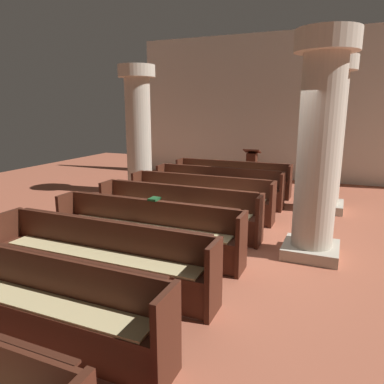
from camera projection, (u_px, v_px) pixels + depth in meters
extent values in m
plane|color=#AD5B42|center=(232.00, 242.00, 6.23)|extent=(19.20, 19.20, 0.00)
cube|color=silver|center=(291.00, 108.00, 11.17)|extent=(10.00, 0.16, 4.50)
cube|color=#4C2316|center=(232.00, 178.00, 9.65)|extent=(2.98, 0.38, 0.05)
cube|color=#4C2316|center=(234.00, 168.00, 9.75)|extent=(2.98, 0.04, 0.40)
cube|color=#411E13|center=(234.00, 161.00, 9.74)|extent=(2.86, 0.06, 0.02)
cube|color=#442014|center=(180.00, 174.00, 10.22)|extent=(0.06, 0.44, 0.86)
cube|color=#442014|center=(290.00, 182.00, 9.07)|extent=(0.06, 0.44, 0.86)
cube|color=#482115|center=(229.00, 187.00, 9.54)|extent=(2.98, 0.03, 0.39)
cube|color=#D1BC84|center=(231.00, 177.00, 9.62)|extent=(2.74, 0.32, 0.03)
cube|color=#4C2316|center=(218.00, 186.00, 8.62)|extent=(2.98, 0.38, 0.05)
cube|color=#4C2316|center=(220.00, 176.00, 8.72)|extent=(2.98, 0.04, 0.40)
cube|color=#411E13|center=(221.00, 167.00, 8.72)|extent=(2.86, 0.06, 0.02)
cube|color=#442014|center=(161.00, 181.00, 9.20)|extent=(0.06, 0.44, 0.86)
cube|color=#442014|center=(282.00, 192.00, 8.05)|extent=(0.06, 0.44, 0.86)
cube|color=#482115|center=(215.00, 196.00, 8.52)|extent=(2.98, 0.03, 0.39)
cube|color=#D1BC84|center=(217.00, 185.00, 8.60)|extent=(2.74, 0.32, 0.03)
cube|color=#4C2316|center=(200.00, 197.00, 7.60)|extent=(2.98, 0.38, 0.05)
cube|color=#4C2316|center=(203.00, 185.00, 7.70)|extent=(2.98, 0.04, 0.40)
cube|color=#411E13|center=(204.00, 175.00, 7.70)|extent=(2.86, 0.06, 0.02)
cube|color=#442014|center=(138.00, 190.00, 8.18)|extent=(0.06, 0.44, 0.86)
cube|color=#442014|center=(273.00, 204.00, 7.03)|extent=(0.06, 0.44, 0.86)
cube|color=#482115|center=(197.00, 209.00, 7.49)|extent=(2.98, 0.03, 0.39)
cube|color=#D1BC84|center=(200.00, 195.00, 7.58)|extent=(2.74, 0.32, 0.03)
cube|color=#4C2316|center=(177.00, 210.00, 6.58)|extent=(2.98, 0.38, 0.05)
cube|color=#4C2316|center=(181.00, 197.00, 6.68)|extent=(2.98, 0.04, 0.40)
cube|color=#411E13|center=(182.00, 186.00, 6.68)|extent=(2.86, 0.06, 0.02)
cube|color=#442014|center=(108.00, 202.00, 7.16)|extent=(0.06, 0.44, 0.86)
cube|color=#442014|center=(260.00, 221.00, 6.00)|extent=(0.06, 0.44, 0.86)
cube|color=#482115|center=(173.00, 225.00, 6.47)|extent=(2.98, 0.03, 0.39)
cube|color=#D1BC84|center=(177.00, 209.00, 6.55)|extent=(2.74, 0.32, 0.03)
cube|color=#4C2316|center=(146.00, 230.00, 5.56)|extent=(2.98, 0.38, 0.05)
cube|color=#4C2316|center=(150.00, 213.00, 5.65)|extent=(2.98, 0.04, 0.40)
cube|color=#411E13|center=(152.00, 200.00, 5.65)|extent=(2.86, 0.06, 0.02)
cube|color=#442014|center=(68.00, 218.00, 6.13)|extent=(0.06, 0.44, 0.86)
cube|color=#442014|center=(241.00, 244.00, 4.98)|extent=(0.06, 0.44, 0.86)
cube|color=#482115|center=(140.00, 247.00, 5.45)|extent=(2.98, 0.03, 0.39)
cube|color=#D1BC84|center=(145.00, 228.00, 5.53)|extent=(2.74, 0.32, 0.03)
cube|color=#4C2316|center=(100.00, 257.00, 4.53)|extent=(2.98, 0.38, 0.05)
cube|color=#4C2316|center=(107.00, 236.00, 4.63)|extent=(2.98, 0.04, 0.40)
cube|color=#411E13|center=(108.00, 221.00, 4.63)|extent=(2.86, 0.06, 0.02)
cube|color=#442014|center=(12.00, 240.00, 5.11)|extent=(0.06, 0.44, 0.86)
cube|color=#442014|center=(214.00, 279.00, 3.96)|extent=(0.06, 0.44, 0.86)
cube|color=#482115|center=(92.00, 279.00, 4.43)|extent=(2.98, 0.03, 0.39)
cube|color=#D1BC84|center=(99.00, 255.00, 4.51)|extent=(2.74, 0.32, 0.03)
cube|color=#4C2316|center=(27.00, 301.00, 3.51)|extent=(2.98, 0.38, 0.05)
cube|color=#4C2316|center=(38.00, 272.00, 3.61)|extent=(2.98, 0.04, 0.40)
cube|color=#411E13|center=(40.00, 253.00, 3.61)|extent=(2.86, 0.06, 0.02)
cube|color=#442014|center=(167.00, 339.00, 2.93)|extent=(0.06, 0.44, 0.86)
cube|color=#482115|center=(15.00, 331.00, 3.40)|extent=(2.98, 0.03, 0.39)
cube|color=#D1BC84|center=(25.00, 298.00, 3.48)|extent=(2.74, 0.32, 0.03)
cube|color=#B6AD9A|center=(322.00, 206.00, 8.21)|extent=(0.88, 0.88, 0.18)
cylinder|color=beige|center=(328.00, 139.00, 7.86)|extent=(0.65, 0.65, 2.84)
cylinder|color=beige|center=(335.00, 63.00, 7.50)|extent=(0.95, 0.95, 0.30)
cube|color=#B6AD9A|center=(140.00, 189.00, 9.84)|extent=(0.88, 0.88, 0.18)
cylinder|color=beige|center=(139.00, 133.00, 9.49)|extent=(0.65, 0.65, 2.84)
cylinder|color=beige|center=(137.00, 71.00, 9.13)|extent=(0.95, 0.95, 0.30)
cube|color=#B6AD9A|center=(311.00, 250.00, 5.66)|extent=(0.83, 0.83, 0.18)
cylinder|color=beige|center=(318.00, 154.00, 5.31)|extent=(0.62, 0.62, 2.84)
cylinder|color=beige|center=(327.00, 40.00, 4.95)|extent=(0.89, 0.89, 0.30)
cube|color=#411E13|center=(251.00, 184.00, 10.85)|extent=(0.45, 0.45, 0.06)
cube|color=#4C2316|center=(251.00, 169.00, 10.75)|extent=(0.28, 0.28, 0.95)
cube|color=#502518|center=(252.00, 151.00, 10.63)|extent=(0.48, 0.35, 0.15)
cube|color=#194723|center=(154.00, 199.00, 5.62)|extent=(0.14, 0.20, 0.03)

